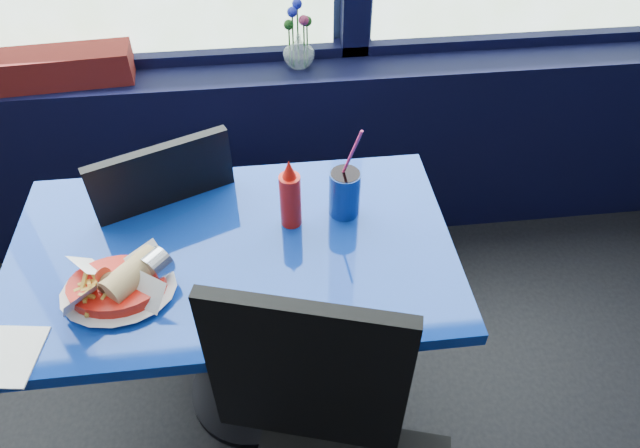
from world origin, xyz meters
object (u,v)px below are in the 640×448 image
(flower_vase, at_px, (299,47))
(ketchup_bottle, at_px, (290,197))
(near_table, at_px, (239,291))
(soda_cup, at_px, (345,192))
(chair_near_back, at_px, (197,224))
(food_basket, at_px, (119,284))
(planter_box, at_px, (47,68))

(flower_vase, xyz_separation_m, ketchup_bottle, (-0.09, -0.78, -0.03))
(near_table, distance_m, soda_cup, 0.43)
(chair_near_back, distance_m, soda_cup, 0.58)
(near_table, bearing_deg, chair_near_back, 112.99)
(chair_near_back, xyz_separation_m, ketchup_bottle, (0.31, -0.24, 0.31))
(flower_vase, height_order, food_basket, flower_vase)
(planter_box, distance_m, food_basket, 1.04)
(soda_cup, bearing_deg, flower_vase, 94.71)
(planter_box, xyz_separation_m, soda_cup, (0.96, -0.73, -0.03))
(near_table, distance_m, ketchup_bottle, 0.34)
(near_table, relative_size, planter_box, 2.06)
(near_table, height_order, food_basket, food_basket)
(planter_box, bearing_deg, soda_cup, -41.58)
(near_table, relative_size, flower_vase, 4.86)
(chair_near_back, xyz_separation_m, flower_vase, (0.40, 0.54, 0.33))
(flower_vase, bearing_deg, food_basket, -118.34)
(soda_cup, bearing_deg, chair_near_back, 155.15)
(food_basket, distance_m, soda_cup, 0.64)
(chair_near_back, xyz_separation_m, planter_box, (-0.50, 0.52, 0.32))
(planter_box, height_order, food_basket, planter_box)
(ketchup_bottle, bearing_deg, chair_near_back, 141.84)
(near_table, bearing_deg, planter_box, 126.82)
(chair_near_back, bearing_deg, food_basket, 50.49)
(ketchup_bottle, bearing_deg, food_basket, -155.00)
(soda_cup, bearing_deg, food_basket, -158.58)
(food_basket, relative_size, ketchup_bottle, 1.44)
(planter_box, relative_size, soda_cup, 1.96)
(planter_box, distance_m, soda_cup, 1.21)
(chair_near_back, distance_m, food_basket, 0.53)
(planter_box, bearing_deg, food_basket, -73.65)
(flower_vase, relative_size, ketchup_bottle, 1.13)
(ketchup_bottle, distance_m, soda_cup, 0.16)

